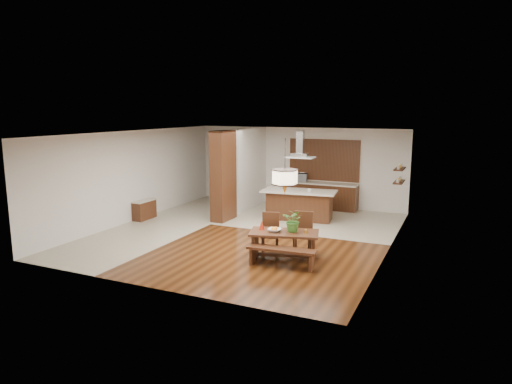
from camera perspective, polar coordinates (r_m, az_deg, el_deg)
The scene contains 25 objects.
room_shell at distance 12.91m, azimuth -1.21°, elevation 3.65°, with size 9.00×9.04×2.92m.
tile_hallway at distance 14.67m, azimuth -10.94°, elevation -3.91°, with size 2.50×9.00×0.01m, color #BCB39C.
tile_kitchen at distance 15.13m, azimuth 7.21°, elevation -3.37°, with size 5.50×4.00×0.01m, color #BCB39C.
soffit_band at distance 12.84m, azimuth -1.23°, elevation 7.29°, with size 8.00×9.00×0.02m, color #3B210E.
partition_pier at distance 14.69m, azimuth -4.12°, elevation 2.02°, with size 0.45×1.00×2.90m, color black.
partition_stub at distance 16.54m, azimuth -0.65°, elevation 2.97°, with size 0.18×2.40×2.90m, color silver.
hallway_console at distance 15.38m, azimuth -13.78°, elevation -2.18°, with size 0.37×0.88×0.63m, color black.
hallway_doorway at distance 18.14m, azimuth -2.90°, elevation 2.34°, with size 1.10×0.20×2.10m, color black.
rear_counter at distance 16.70m, azimuth 8.16°, elevation -0.45°, with size 2.60×0.62×0.95m.
kitchen_window at distance 16.76m, azimuth 8.52°, elevation 3.99°, with size 2.60×0.08×1.50m, color #955C2C.
shelf_lower at distance 14.43m, azimuth 17.45°, elevation 1.22°, with size 0.26×0.90×0.04m, color black.
shelf_upper at distance 14.37m, azimuth 17.53°, elevation 2.79°, with size 0.26×0.90×0.04m, color black.
dining_table at distance 10.99m, azimuth 3.54°, elevation -5.88°, with size 1.78×1.21×0.68m.
dining_bench at distance 10.52m, azimuth 3.19°, elevation -8.19°, with size 1.60×0.35×0.45m, color black, non-canonical shape.
dining_chair_left at distance 11.52m, azimuth 1.77°, elevation -5.13°, with size 0.44×0.44×0.99m, color black, non-canonical shape.
dining_chair_right at distance 11.43m, azimuth 5.84°, elevation -5.17°, with size 0.46×0.46×1.04m, color black, non-canonical shape.
pendant_lantern at distance 10.64m, azimuth 3.64°, elevation 3.20°, with size 0.64×0.64×1.31m, color #FFEAC3, non-canonical shape.
foliage_plant at distance 10.89m, azimuth 4.72°, elevation -3.58°, with size 0.49×0.43×0.55m, color #386F25.
fruit_bowl at distance 10.93m, azimuth 2.34°, elevation -4.78°, with size 0.31×0.31×0.08m, color #B9B1A2.
napkin_cone at distance 11.10m, azimuth 0.73°, elevation -4.15°, with size 0.14×0.14×0.22m, color #9D1E0B.
gold_ornament at distance 10.83m, azimuth 6.23°, elevation -4.93°, with size 0.06×0.06×0.09m, color gold.
kitchen_island at distance 14.90m, azimuth 5.43°, elevation -1.58°, with size 2.47×1.30×0.98m.
range_hood at distance 14.63m, azimuth 5.57°, elevation 5.97°, with size 0.90×0.55×0.87m, color silver, non-canonical shape.
island_cup at distance 14.58m, azimuth 6.70°, elevation 0.22°, with size 0.12×0.12×0.09m, color silver.
microwave at distance 16.81m, azimuth 5.47°, elevation 1.84°, with size 0.54×0.37×0.30m, color #B4B6BC.
Camera 1 is at (5.54, -11.57, 3.55)m, focal length 32.00 mm.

